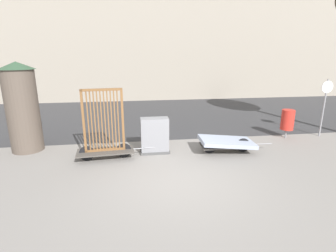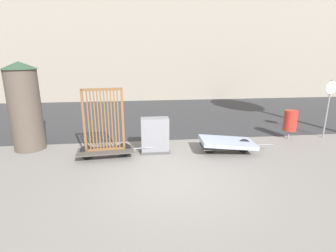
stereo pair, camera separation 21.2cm
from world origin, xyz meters
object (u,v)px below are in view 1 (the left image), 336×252
Objects in this scene: bike_cart_with_mattress at (227,142)px; utility_cabinet at (155,137)px; sign_post at (325,101)px; bike_cart_with_bedframe at (105,136)px; advertising_column at (22,107)px; trash_bin at (288,120)px.

bike_cart_with_mattress is 2.39m from utility_cabinet.
utility_cabinet is 6.74m from sign_post.
bike_cart_with_bedframe is 3.94m from bike_cart_with_mattress.
advertising_column reaches higher than bike_cart_with_bedframe.
bike_cart_with_bedframe is 1.10× the size of sign_post.
advertising_column reaches higher than trash_bin.
trash_bin reaches higher than bike_cart_with_mattress.
bike_cart_with_bedframe is 2.08× the size of utility_cabinet.
sign_post reaches higher than bike_cart_with_mattress.
bike_cart_with_bedframe is at bearing -23.49° from advertising_column.
bike_cart_with_bedframe is 8.31m from sign_post.
advertising_column reaches higher than utility_cabinet.
bike_cart_with_bedframe reaches higher than trash_bin.
utility_cabinet is at bearing 7.04° from bike_cart_with_bedframe.
utility_cabinet is 0.40× the size of advertising_column.
advertising_column is at bearing 151.60° from bike_cart_with_bedframe.
sign_post is at bearing 3.16° from bike_cart_with_bedframe.
bike_cart_with_mattress is 3.09m from trash_bin.
trash_bin is at bearing -0.00° from advertising_column.
sign_post is (4.28, 1.16, 1.06)m from bike_cart_with_mattress.
utility_cabinet is 5.26m from trash_bin.
bike_cart_with_bedframe is 6.85m from trash_bin.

